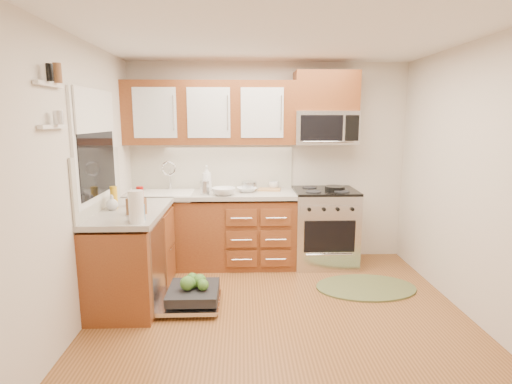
{
  "coord_description": "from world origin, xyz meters",
  "views": [
    {
      "loc": [
        -0.34,
        -3.36,
        1.8
      ],
      "look_at": [
        -0.19,
        0.85,
        1.03
      ],
      "focal_mm": 28.0,
      "sensor_mm": 36.0,
      "label": 1
    }
  ],
  "objects_px": {
    "range": "(324,227)",
    "paper_towel_roll": "(136,207)",
    "rug": "(366,287)",
    "bowl_b": "(224,191)",
    "cup": "(274,185)",
    "stock_pot": "(249,186)",
    "bowl_a": "(247,190)",
    "sink": "(167,203)",
    "cutting_board": "(269,190)",
    "dishwasher": "(190,297)",
    "skillet": "(335,188)",
    "microwave": "(325,128)",
    "upper_cabinets": "(210,113)"
  },
  "relations": [
    {
      "from": "bowl_a",
      "to": "skillet",
      "type": "bearing_deg",
      "value": -1.54
    },
    {
      "from": "stock_pot",
      "to": "rug",
      "type": "bearing_deg",
      "value": -35.68
    },
    {
      "from": "paper_towel_roll",
      "to": "cup",
      "type": "distance_m",
      "value": 2.1
    },
    {
      "from": "microwave",
      "to": "rug",
      "type": "xyz_separation_m",
      "value": [
        0.31,
        -0.9,
        -1.69
      ]
    },
    {
      "from": "range",
      "to": "bowl_a",
      "type": "xyz_separation_m",
      "value": [
        -0.97,
        0.01,
        0.48
      ]
    },
    {
      "from": "dishwasher",
      "to": "skillet",
      "type": "distance_m",
      "value": 2.18
    },
    {
      "from": "dishwasher",
      "to": "paper_towel_roll",
      "type": "distance_m",
      "value": 1.08
    },
    {
      "from": "skillet",
      "to": "stock_pot",
      "type": "xyz_separation_m",
      "value": [
        -1.05,
        0.13,
        0.01
      ]
    },
    {
      "from": "cup",
      "to": "microwave",
      "type": "bearing_deg",
      "value": -9.2
    },
    {
      "from": "microwave",
      "to": "stock_pot",
      "type": "distance_m",
      "value": 1.18
    },
    {
      "from": "upper_cabinets",
      "to": "bowl_b",
      "type": "bearing_deg",
      "value": -62.89
    },
    {
      "from": "dishwasher",
      "to": "upper_cabinets",
      "type": "bearing_deg",
      "value": 83.96
    },
    {
      "from": "rug",
      "to": "stock_pot",
      "type": "distance_m",
      "value": 1.81
    },
    {
      "from": "cup",
      "to": "rug",
      "type": "bearing_deg",
      "value": -46.97
    },
    {
      "from": "range",
      "to": "rug",
      "type": "distance_m",
      "value": 0.96
    },
    {
      "from": "rug",
      "to": "cutting_board",
      "type": "xyz_separation_m",
      "value": [
        -0.99,
        0.9,
        0.92
      ]
    },
    {
      "from": "range",
      "to": "paper_towel_roll",
      "type": "height_order",
      "value": "paper_towel_roll"
    },
    {
      "from": "range",
      "to": "bowl_b",
      "type": "relative_size",
      "value": 3.42
    },
    {
      "from": "cup",
      "to": "range",
      "type": "bearing_deg",
      "value": -19.62
    },
    {
      "from": "cup",
      "to": "upper_cabinets",
      "type": "bearing_deg",
      "value": -174.56
    },
    {
      "from": "paper_towel_roll",
      "to": "cutting_board",
      "type": "bearing_deg",
      "value": 50.83
    },
    {
      "from": "rug",
      "to": "sink",
      "type": "bearing_deg",
      "value": 161.15
    },
    {
      "from": "upper_cabinets",
      "to": "dishwasher",
      "type": "xyz_separation_m",
      "value": [
        -0.13,
        -1.27,
        -1.77
      ]
    },
    {
      "from": "range",
      "to": "skillet",
      "type": "relative_size",
      "value": 3.91
    },
    {
      "from": "microwave",
      "to": "dishwasher",
      "type": "height_order",
      "value": "microwave"
    },
    {
      "from": "skillet",
      "to": "cup",
      "type": "bearing_deg",
      "value": 162.13
    },
    {
      "from": "sink",
      "to": "bowl_a",
      "type": "distance_m",
      "value": 0.98
    },
    {
      "from": "range",
      "to": "skillet",
      "type": "bearing_deg",
      "value": -8.0
    },
    {
      "from": "stock_pot",
      "to": "bowl_a",
      "type": "xyz_separation_m",
      "value": [
        -0.03,
        -0.11,
        -0.03
      ]
    },
    {
      "from": "rug",
      "to": "bowl_b",
      "type": "relative_size",
      "value": 3.89
    },
    {
      "from": "cutting_board",
      "to": "range",
      "type": "bearing_deg",
      "value": -10.0
    },
    {
      "from": "paper_towel_roll",
      "to": "bowl_b",
      "type": "xyz_separation_m",
      "value": [
        0.69,
        1.23,
        -0.1
      ]
    },
    {
      "from": "dishwasher",
      "to": "bowl_a",
      "type": "bearing_deg",
      "value": 63.31
    },
    {
      "from": "sink",
      "to": "paper_towel_roll",
      "type": "distance_m",
      "value": 1.43
    },
    {
      "from": "bowl_b",
      "to": "range",
      "type": "bearing_deg",
      "value": 8.27
    },
    {
      "from": "upper_cabinets",
      "to": "microwave",
      "type": "bearing_deg",
      "value": -1.02
    },
    {
      "from": "stock_pot",
      "to": "cup",
      "type": "bearing_deg",
      "value": 17.83
    },
    {
      "from": "range",
      "to": "stock_pot",
      "type": "bearing_deg",
      "value": 172.76
    },
    {
      "from": "upper_cabinets",
      "to": "bowl_a",
      "type": "bearing_deg",
      "value": -16.74
    },
    {
      "from": "bowl_a",
      "to": "stock_pot",
      "type": "bearing_deg",
      "value": 72.89
    },
    {
      "from": "cutting_board",
      "to": "bowl_b",
      "type": "bearing_deg",
      "value": -151.73
    },
    {
      "from": "bowl_b",
      "to": "cup",
      "type": "xyz_separation_m",
      "value": [
        0.62,
        0.4,
        0.0
      ]
    },
    {
      "from": "stock_pot",
      "to": "paper_towel_roll",
      "type": "bearing_deg",
      "value": -123.06
    },
    {
      "from": "skillet",
      "to": "bowl_a",
      "type": "bearing_deg",
      "value": 178.46
    },
    {
      "from": "upper_cabinets",
      "to": "dishwasher",
      "type": "bearing_deg",
      "value": -96.04
    },
    {
      "from": "range",
      "to": "microwave",
      "type": "bearing_deg",
      "value": 90.0
    },
    {
      "from": "rug",
      "to": "microwave",
      "type": "bearing_deg",
      "value": 109.21
    },
    {
      "from": "rug",
      "to": "cup",
      "type": "xyz_separation_m",
      "value": [
        -0.93,
        1.0,
        0.96
      ]
    },
    {
      "from": "upper_cabinets",
      "to": "bowl_a",
      "type": "height_order",
      "value": "upper_cabinets"
    },
    {
      "from": "cutting_board",
      "to": "bowl_a",
      "type": "distance_m",
      "value": 0.3
    }
  ]
}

